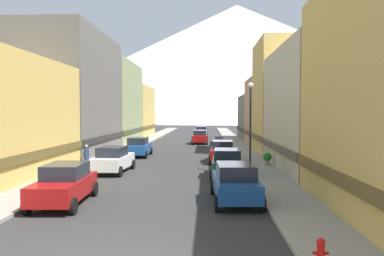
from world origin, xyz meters
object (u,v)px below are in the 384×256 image
Objects in this scene: potted_plant_1 at (86,156)px; car_left_1 at (113,159)px; fire_hydrant_near at (321,250)px; pedestrian_0 at (87,156)px; car_left_0 at (64,184)px; car_right_0 at (235,183)px; car_driving_0 at (200,137)px; car_right_2 at (223,151)px; car_right_1 at (227,163)px; potted_plant_0 at (267,158)px; car_left_2 at (138,147)px; car_driving_1 at (201,132)px; streetlamp_right at (250,114)px.

car_left_1 is at bearing -52.04° from potted_plant_1.
fire_hydrant_near is 0.45× the size of pedestrian_0.
car_left_0 is 10.74m from pedestrian_0.
car_left_0 is 1.00× the size of car_right_0.
car_right_0 is 2.85× the size of pedestrian_0.
car_right_0 is 7.34m from fire_hydrant_near.
car_left_1 and car_driving_0 have the same top height.
car_left_1 is 6.36× the size of fire_hydrant_near.
car_left_0 and car_right_2 have the same top height.
car_right_1 is 5.33m from potted_plant_0.
car_driving_0 is at bearing 95.73° from fire_hydrant_near.
car_driving_0 is at bearing 95.09° from car_right_1.
car_right_2 is at bearing -25.55° from car_left_2.
potted_plant_1 is (-3.20, 12.65, -0.27)m from car_left_0.
car_right_1 is 6.37× the size of fire_hydrant_near.
fire_hydrant_near is (1.65, -13.69, -0.37)m from car_right_1.
car_right_2 is 4.77× the size of potted_plant_1.
car_left_0 reaches higher than fire_hydrant_near.
car_left_1 is 9.17m from car_left_2.
car_left_2 is 4.69× the size of potted_plant_1.
car_left_1 is 1.02× the size of car_driving_1.
streetlamp_right is at bearing -10.94° from pedestrian_0.
car_right_1 and car_right_2 have the same top height.
streetlamp_right is (9.15, -9.51, 3.09)m from car_left_2.
potted_plant_1 is (-12.45, 19.19, 0.11)m from fire_hydrant_near.
car_right_0 is at bearing -101.50° from streetlamp_right.
fire_hydrant_near is (1.65, -7.14, -0.37)m from car_right_0.
streetlamp_right is at bearing 41.89° from car_left_0.
car_right_0 is (7.61, -7.95, 0.00)m from car_left_1.
car_driving_1 is 32.64m from potted_plant_1.
car_left_1 is (-0.00, 8.55, 0.00)m from car_left_0.
car_right_0 and car_driving_1 have the same top height.
car_left_2 and car_driving_1 have the same top height.
pedestrian_0 is at bearing 161.81° from car_right_1.
car_driving_1 is (-2.20, 30.04, 0.00)m from car_right_2.
car_right_2 is 1.02× the size of car_driving_0.
car_right_1 is at bearing -145.73° from streetlamp_right.
car_left_0 is 1.00× the size of car_right_1.
streetlamp_right is at bearing 90.39° from fire_hydrant_near.
potted_plant_1 is (-10.80, 12.04, -0.27)m from car_right_0.
car_left_1 is 17.70m from fire_hydrant_near.
car_right_2 is 6.82m from streetlamp_right.
car_left_2 is 6.27× the size of fire_hydrant_near.
potted_plant_1 is (-3.20, -5.07, -0.27)m from car_left_2.
potted_plant_1 is (-8.60, -19.17, -0.27)m from car_driving_0.
car_left_2 is at bearing 113.95° from car_right_0.
car_left_0 is at bearing -75.81° from potted_plant_1.
car_right_1 is 0.76× the size of streetlamp_right.
car_driving_0 is 21.01m from potted_plant_1.
car_driving_1 is at bearing 83.02° from car_left_0.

